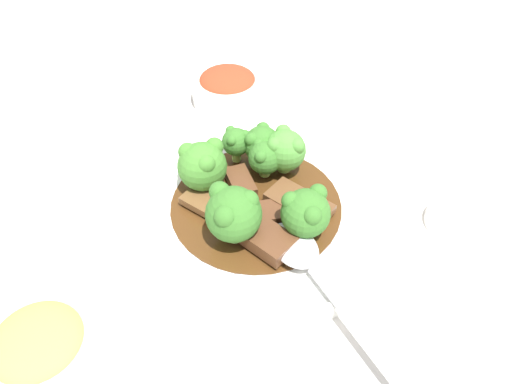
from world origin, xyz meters
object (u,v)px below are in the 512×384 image
broccoli_floret_5 (285,149)px  serving_spoon (302,256)px  beef_strip_1 (267,239)px  sauce_dish (454,220)px  beef_strip_3 (260,213)px  side_bowl_kimchi (228,87)px  beef_strip_4 (241,182)px  broccoli_floret_6 (230,212)px  broccoli_floret_0 (265,157)px  broccoli_floret_4 (204,163)px  broccoli_floret_2 (262,144)px  broccoli_floret_3 (236,142)px  main_plate (256,208)px  beef_strip_0 (211,205)px  broccoli_floret_1 (306,212)px  side_bowl_appetizer (41,348)px  beef_strip_2 (299,203)px

broccoli_floret_5 → serving_spoon: broccoli_floret_5 is taller
beef_strip_1 → broccoli_floret_5: (-0.11, -0.03, 0.02)m
sauce_dish → beef_strip_3: bearing=-64.3°
side_bowl_kimchi → beef_strip_3: bearing=34.4°
beef_strip_4 → broccoli_floret_6: (0.07, 0.02, 0.03)m
broccoli_floret_5 → beef_strip_1: bearing=13.0°
broccoli_floret_0 → broccoli_floret_4: size_ratio=0.79×
broccoli_floret_2 → broccoli_floret_5: size_ratio=0.90×
serving_spoon → sauce_dish: size_ratio=2.87×
broccoli_floret_0 → broccoli_floret_3: bearing=-103.1°
main_plate → broccoli_floret_4: broccoli_floret_4 is taller
beef_strip_3 → broccoli_floret_3: size_ratio=1.69×
beef_strip_4 → sauce_dish: 0.23m
main_plate → beef_strip_0: size_ratio=4.30×
main_plate → side_bowl_kimchi: bearing=-145.7°
main_plate → broccoli_floret_1: broccoli_floret_1 is taller
beef_strip_0 → side_bowl_kimchi: 0.22m
side_bowl_appetizer → sauce_dish: 0.42m
beef_strip_1 → broccoli_floret_5: bearing=-167.0°
broccoli_floret_3 → broccoli_floret_4: (0.05, -0.01, 0.00)m
beef_strip_1 → beef_strip_3: (-0.03, -0.02, -0.00)m
broccoli_floret_5 → beef_strip_4: bearing=-35.9°
broccoli_floret_0 → sauce_dish: broccoli_floret_0 is taller
broccoli_floret_2 → main_plate: bearing=18.0°
broccoli_floret_5 → broccoli_floret_1: bearing=33.9°
beef_strip_2 → side_bowl_kimchi: side_bowl_kimchi is taller
beef_strip_0 → beef_strip_4: beef_strip_4 is taller
beef_strip_0 → beef_strip_3: same height
beef_strip_1 → beef_strip_3: size_ratio=0.84×
beef_strip_4 → broccoli_floret_6: bearing=17.9°
side_bowl_kimchi → beef_strip_0: bearing=21.8°
beef_strip_0 → broccoli_floret_3: bearing=-173.8°
beef_strip_4 → broccoli_floret_0: 0.04m
broccoli_floret_5 → serving_spoon: (0.11, 0.06, -0.02)m
beef_strip_1 → broccoli_floret_4: size_ratio=1.11×
broccoli_floret_2 → side_bowl_appetizer: bearing=-14.0°
broccoli_floret_1 → broccoli_floret_3: 0.13m
sauce_dish → broccoli_floret_1: bearing=-56.9°
beef_strip_3 → broccoli_floret_4: bearing=-105.7°
broccoli_floret_2 → serving_spoon: (0.12, 0.09, -0.02)m
main_plate → serving_spoon: 0.09m
broccoli_floret_0 → side_bowl_kimchi: 0.18m
broccoli_floret_2 → broccoli_floret_6: broccoli_floret_6 is taller
broccoli_floret_0 → beef_strip_3: bearing=18.7°
beef_strip_4 → serving_spoon: (0.07, 0.10, 0.00)m
broccoli_floret_3 → broccoli_floret_4: 0.05m
beef_strip_4 → broccoli_floret_2: bearing=174.5°
main_plate → broccoli_floret_4: size_ratio=5.41×
broccoli_floret_4 → broccoli_floret_6: size_ratio=0.90×
beef_strip_1 → broccoli_floret_6: 0.05m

